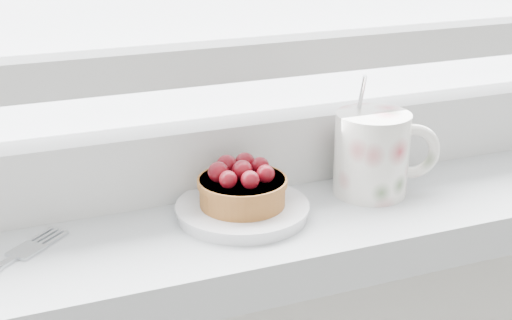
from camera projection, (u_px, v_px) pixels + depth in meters
saucer at (242, 210)px, 0.66m from camera, size 0.12×0.12×0.01m
raspberry_tart at (242, 186)px, 0.65m from camera, size 0.08×0.08×0.04m
floral_mug at (374, 152)px, 0.70m from camera, size 0.11×0.09×0.12m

